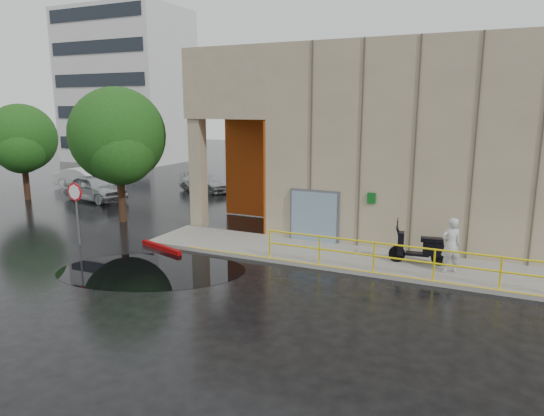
% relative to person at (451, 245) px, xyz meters
% --- Properties ---
extents(ground, '(120.00, 120.00, 0.00)m').
position_rel_person_xyz_m(ground, '(-5.58, -4.17, -1.07)').
color(ground, black).
rests_on(ground, ground).
extents(sidewalk, '(20.00, 3.00, 0.15)m').
position_rel_person_xyz_m(sidewalk, '(-1.58, 0.33, -1.00)').
color(sidewalk, gray).
rests_on(sidewalk, ground).
extents(building, '(20.00, 10.17, 8.00)m').
position_rel_person_xyz_m(building, '(-0.48, 6.82, 3.13)').
color(building, gray).
rests_on(building, ground).
extents(guardrail, '(9.56, 0.06, 1.03)m').
position_rel_person_xyz_m(guardrail, '(-1.33, -1.02, -0.39)').
color(guardrail, yellow).
rests_on(guardrail, sidewalk).
extents(distant_building, '(12.00, 8.08, 15.00)m').
position_rel_person_xyz_m(distant_building, '(-33.58, 23.81, 6.43)').
color(distant_building, silver).
rests_on(distant_building, ground).
extents(person, '(0.80, 0.72, 1.85)m').
position_rel_person_xyz_m(person, '(0.00, 0.00, 0.00)').
color(person, silver).
rests_on(person, sidewalk).
extents(scooter, '(2.03, 0.90, 1.54)m').
position_rel_person_xyz_m(scooter, '(-1.05, 0.49, -0.04)').
color(scooter, black).
rests_on(scooter, sidewalk).
extents(stop_sign, '(0.77, 0.10, 2.57)m').
position_rel_person_xyz_m(stop_sign, '(-14.09, -2.28, 0.80)').
color(stop_sign, slate).
rests_on(stop_sign, ground).
extents(red_curb, '(2.34, 0.92, 0.18)m').
position_rel_person_xyz_m(red_curb, '(-10.58, -1.48, -0.98)').
color(red_curb, '#860406').
rests_on(red_curb, ground).
extents(puddle, '(7.51, 6.19, 0.01)m').
position_rel_person_xyz_m(puddle, '(-9.35, -3.64, -1.07)').
color(puddle, black).
rests_on(puddle, ground).
extents(car_a, '(4.72, 2.55, 1.53)m').
position_rel_person_xyz_m(car_a, '(-20.53, 5.26, -0.31)').
color(car_a, silver).
rests_on(car_a, ground).
extents(car_b, '(4.25, 1.63, 1.38)m').
position_rel_person_xyz_m(car_b, '(-24.70, 8.49, -0.38)').
color(car_b, silver).
rests_on(car_b, ground).
extents(car_c, '(4.28, 2.54, 1.16)m').
position_rel_person_xyz_m(car_c, '(-16.28, 10.78, -0.49)').
color(car_c, silver).
rests_on(car_c, ground).
extents(tree_near, '(4.52, 4.52, 6.46)m').
position_rel_person_xyz_m(tree_near, '(-15.11, 1.54, 2.95)').
color(tree_near, black).
rests_on(tree_near, ground).
extents(tree_far, '(4.02, 4.02, 5.71)m').
position_rel_person_xyz_m(tree_far, '(-24.44, 3.71, 2.46)').
color(tree_far, black).
rests_on(tree_far, ground).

